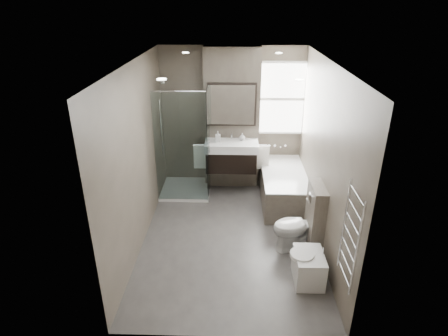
{
  "coord_description": "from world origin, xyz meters",
  "views": [
    {
      "loc": [
        0.05,
        -4.82,
        3.35
      ],
      "look_at": [
        -0.1,
        0.15,
        1.07
      ],
      "focal_mm": 30.0,
      "sensor_mm": 36.0,
      "label": 1
    }
  ],
  "objects_px": {
    "vanity": "(231,155)",
    "bidet": "(308,267)",
    "bathtub": "(283,185)",
    "toilet": "(297,226)"
  },
  "relations": [
    {
      "from": "vanity",
      "to": "toilet",
      "type": "bearing_deg",
      "value": -60.25
    },
    {
      "from": "toilet",
      "to": "bathtub",
      "type": "bearing_deg",
      "value": 167.64
    },
    {
      "from": "vanity",
      "to": "bidet",
      "type": "bearing_deg",
      "value": -67.05
    },
    {
      "from": "vanity",
      "to": "bidet",
      "type": "relative_size",
      "value": 1.82
    },
    {
      "from": "vanity",
      "to": "bidet",
      "type": "distance_m",
      "value": 2.65
    },
    {
      "from": "bathtub",
      "to": "bidet",
      "type": "height_order",
      "value": "bathtub"
    },
    {
      "from": "vanity",
      "to": "toilet",
      "type": "height_order",
      "value": "vanity"
    },
    {
      "from": "vanity",
      "to": "toilet",
      "type": "relative_size",
      "value": 1.32
    },
    {
      "from": "bathtub",
      "to": "toilet",
      "type": "relative_size",
      "value": 2.22
    },
    {
      "from": "bathtub",
      "to": "toilet",
      "type": "bearing_deg",
      "value": -88.12
    }
  ]
}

